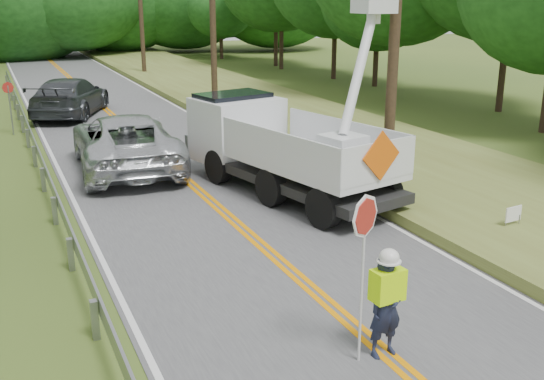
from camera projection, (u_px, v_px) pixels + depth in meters
name	position (u px, v px, depth m)	size (l,w,h in m)	color
road	(172.00, 168.00, 20.80)	(7.20, 96.00, 0.03)	#464648
guardrail	(39.00, 158.00, 19.85)	(0.18, 48.00, 0.77)	gray
utility_poles	(273.00, 0.00, 23.83)	(1.60, 43.30, 10.00)	black
tall_grass_verge	(357.00, 144.00, 23.54)	(7.00, 96.00, 0.30)	brown
flagger	(386.00, 299.00, 9.70)	(1.07, 0.44, 2.71)	#191E33
bucket_truck	(274.00, 134.00, 18.37)	(4.44, 7.64, 7.08)	black
suv_silver	(126.00, 142.00, 20.33)	(3.01, 6.53, 1.81)	silver
suv_darkgrey	(70.00, 97.00, 29.49)	(2.48, 6.10, 1.77)	#383C40
stop_sign_permanent	(10.00, 101.00, 25.28)	(0.45, 0.14, 2.15)	gray
yard_sign	(513.00, 215.00, 14.74)	(0.52, 0.09, 0.75)	white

